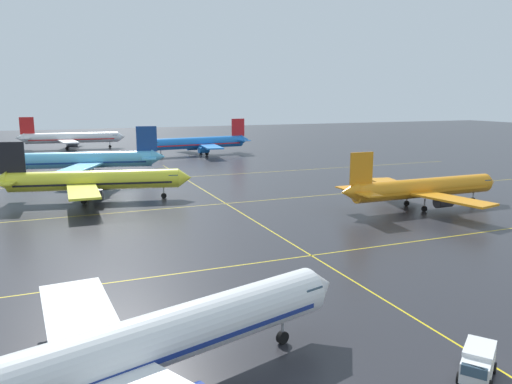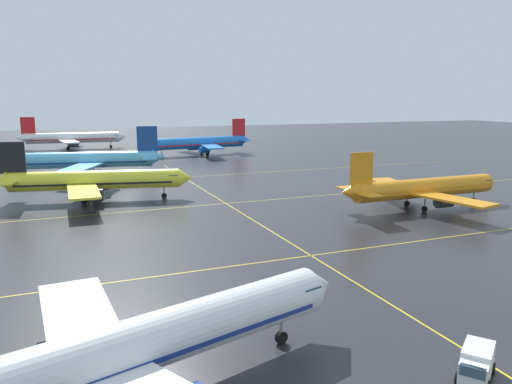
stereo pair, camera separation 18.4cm
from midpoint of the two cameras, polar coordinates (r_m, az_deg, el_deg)
The scene contains 8 objects.
airliner_front_gate at distance 32.65m, azimuth -14.56°, elevation -17.28°, with size 34.53×29.45×10.91m.
airliner_second_row at distance 89.61m, azimuth 18.67°, elevation 0.41°, with size 33.03×28.62×10.31m.
airliner_third_row at distance 95.87m, azimuth -18.47°, elevation 1.26°, with size 35.79×30.40×11.20m.
airliner_far_left_stand at distance 125.20m, azimuth -19.34°, elevation 3.50°, with size 38.77×32.94×12.11m.
airliner_far_right_stand at distance 166.13m, azimuth -6.60°, elevation 5.68°, with size 37.88×32.47×11.77m.
airliner_distant_taxiway at distance 196.46m, azimuth -20.69°, elevation 5.87°, with size 38.63×33.18×12.00m.
taxiway_markings at distance 74.76m, azimuth 0.41°, elevation -3.78°, with size 159.78×142.21×0.01m.
service_truck_red_van at distance 38.59m, azimuth 24.21°, elevation -17.56°, with size 4.39×3.94×2.10m.
Camera 1 is at (-28.00, -20.20, 18.96)m, focal length 34.48 mm.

